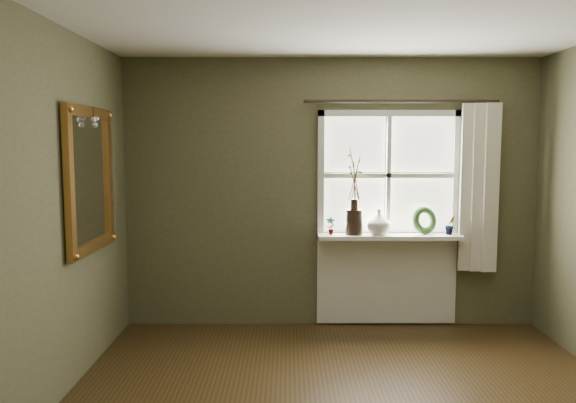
{
  "coord_description": "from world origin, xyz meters",
  "views": [
    {
      "loc": [
        -0.42,
        -3.17,
        1.77
      ],
      "look_at": [
        -0.42,
        1.55,
        1.29
      ],
      "focal_mm": 35.0,
      "sensor_mm": 36.0,
      "label": 1
    }
  ],
  "objects_px": {
    "cream_vase": "(379,222)",
    "wreath": "(424,223)",
    "gilt_mirror": "(90,179)",
    "dark_jug": "(354,222)"
  },
  "relations": [
    {
      "from": "cream_vase",
      "to": "dark_jug",
      "type": "bearing_deg",
      "value": 180.0
    },
    {
      "from": "cream_vase",
      "to": "wreath",
      "type": "xyz_separation_m",
      "value": [
        0.45,
        0.04,
        -0.02
      ]
    },
    {
      "from": "wreath",
      "to": "dark_jug",
      "type": "bearing_deg",
      "value": 158.68
    },
    {
      "from": "cream_vase",
      "to": "gilt_mirror",
      "type": "bearing_deg",
      "value": -159.13
    },
    {
      "from": "cream_vase",
      "to": "wreath",
      "type": "distance_m",
      "value": 0.45
    },
    {
      "from": "dark_jug",
      "to": "gilt_mirror",
      "type": "bearing_deg",
      "value": -157.1
    },
    {
      "from": "dark_jug",
      "to": "gilt_mirror",
      "type": "xyz_separation_m",
      "value": [
        -2.18,
        -0.92,
        0.46
      ]
    },
    {
      "from": "wreath",
      "to": "gilt_mirror",
      "type": "xyz_separation_m",
      "value": [
        -2.86,
        -0.96,
        0.48
      ]
    },
    {
      "from": "wreath",
      "to": "cream_vase",
      "type": "bearing_deg",
      "value": 160.46
    },
    {
      "from": "cream_vase",
      "to": "gilt_mirror",
      "type": "relative_size",
      "value": 0.21
    }
  ]
}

